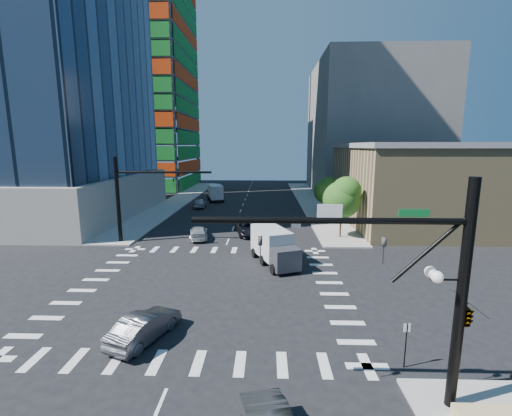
{
  "coord_description": "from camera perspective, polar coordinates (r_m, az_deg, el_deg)",
  "views": [
    {
      "loc": [
        4.24,
        -23.65,
        10.2
      ],
      "look_at": [
        3.21,
        8.0,
        4.47
      ],
      "focal_mm": 24.0,
      "sensor_mm": 36.0,
      "label": 1
    }
  ],
  "objects": [
    {
      "name": "box_truck_far",
      "position": [
        65.41,
        -6.83,
        2.41
      ],
      "size": [
        3.93,
        6.26,
        3.05
      ],
      "rotation": [
        0.0,
        0.0,
        3.41
      ],
      "color": "black",
      "rests_on": "ground"
    },
    {
      "name": "sidewalk_nw",
      "position": [
        66.59,
        -12.72,
        1.26
      ],
      "size": [
        5.0,
        60.0,
        0.15
      ],
      "primitive_type": "cube",
      "color": "#9A9692",
      "rests_on": "ground"
    },
    {
      "name": "no_parking_sign",
      "position": [
        18.28,
        23.73,
        -19.52
      ],
      "size": [
        0.3,
        0.06,
        2.2
      ],
      "color": "black",
      "rests_on": "ground"
    },
    {
      "name": "car_sb_mid",
      "position": [
        58.38,
        -9.31,
        0.85
      ],
      "size": [
        1.97,
        4.7,
        1.59
      ],
      "primitive_type": "imported",
      "rotation": [
        0.0,
        0.0,
        3.16
      ],
      "color": "#A7A8AF",
      "rests_on": "ground"
    },
    {
      "name": "ground",
      "position": [
        26.1,
        -7.83,
        -12.84
      ],
      "size": [
        160.0,
        160.0,
        0.0
      ],
      "primitive_type": "plane",
      "color": "black",
      "rests_on": "ground"
    },
    {
      "name": "sidewalk_ne",
      "position": [
        64.98,
        9.15,
        1.16
      ],
      "size": [
        5.0,
        60.0,
        0.15
      ],
      "primitive_type": "cube",
      "color": "#9A9692",
      "rests_on": "ground"
    },
    {
      "name": "construction_building",
      "position": [
        92.38,
        -19.25,
        18.69
      ],
      "size": [
        25.16,
        34.5,
        70.6
      ],
      "color": "gray",
      "rests_on": "ground"
    },
    {
      "name": "signal_mast_nw",
      "position": [
        38.22,
        -20.05,
        2.56
      ],
      "size": [
        10.2,
        0.4,
        9.0
      ],
      "color": "black",
      "rests_on": "sidewalk_nw"
    },
    {
      "name": "car_sb_cross",
      "position": [
        20.17,
        -18.04,
        -18.24
      ],
      "size": [
        3.06,
        4.79,
        1.49
      ],
      "primitive_type": "imported",
      "rotation": [
        0.0,
        0.0,
        2.78
      ],
      "color": "#4C4B50",
      "rests_on": "ground"
    },
    {
      "name": "car_nb_far",
      "position": [
        39.98,
        -1.37,
        -3.43
      ],
      "size": [
        3.6,
        5.75,
        1.48
      ],
      "primitive_type": "imported",
      "rotation": [
        0.0,
        0.0,
        0.23
      ],
      "color": "black",
      "rests_on": "ground"
    },
    {
      "name": "bg_building_ne",
      "position": [
        81.96,
        18.43,
        12.4
      ],
      "size": [
        24.0,
        30.0,
        28.0
      ],
      "primitive_type": "cube",
      "color": "slate",
      "rests_on": "ground"
    },
    {
      "name": "tree_north",
      "position": [
        50.69,
        11.74,
        3.0
      ],
      "size": [
        3.54,
        3.52,
        5.78
      ],
      "color": "#382316",
      "rests_on": "sidewalk_ne"
    },
    {
      "name": "commercial_building",
      "position": [
        50.38,
        26.25,
        3.64
      ],
      "size": [
        20.5,
        22.5,
        10.6
      ],
      "color": "#A08B5D",
      "rests_on": "ground"
    },
    {
      "name": "car_sb_near",
      "position": [
        38.84,
        -9.56,
        -4.06
      ],
      "size": [
        2.78,
        5.03,
        1.38
      ],
      "primitive_type": "imported",
      "rotation": [
        0.0,
        0.0,
        3.33
      ],
      "color": "silver",
      "rests_on": "ground"
    },
    {
      "name": "road_markings",
      "position": [
        26.1,
        -7.83,
        -12.83
      ],
      "size": [
        20.0,
        20.0,
        0.01
      ],
      "primitive_type": "cube",
      "color": "silver",
      "rests_on": "ground"
    },
    {
      "name": "box_truck_near",
      "position": [
        30.01,
        3.22,
        -6.94
      ],
      "size": [
        4.38,
        6.25,
        3.02
      ],
      "rotation": [
        0.0,
        0.0,
        0.37
      ],
      "color": "black",
      "rests_on": "ground"
    },
    {
      "name": "signal_mast_se",
      "position": [
        14.66,
        28.06,
        -11.73
      ],
      "size": [
        10.51,
        2.48,
        9.0
      ],
      "color": "black",
      "rests_on": "sidewalk_se"
    },
    {
      "name": "tree_south",
      "position": [
        38.87,
        14.32,
        1.78
      ],
      "size": [
        4.16,
        4.16,
        6.82
      ],
      "color": "#382316",
      "rests_on": "sidewalk_ne"
    }
  ]
}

